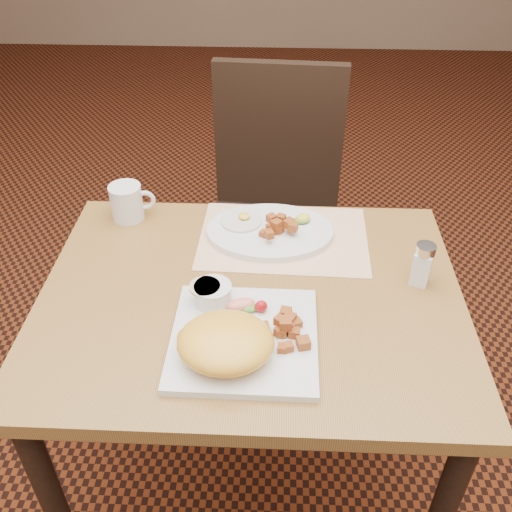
% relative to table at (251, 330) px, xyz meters
% --- Properties ---
extents(ground, '(8.00, 8.00, 0.00)m').
position_rel_table_xyz_m(ground, '(0.00, 0.00, -0.64)').
color(ground, black).
rests_on(ground, ground).
extents(table, '(0.90, 0.70, 0.75)m').
position_rel_table_xyz_m(table, '(0.00, 0.00, 0.00)').
color(table, olive).
rests_on(table, ground).
extents(chair_far, '(0.45, 0.46, 0.97)m').
position_rel_table_xyz_m(chair_far, '(0.04, 0.69, -0.10)').
color(chair_far, black).
rests_on(chair_far, ground).
extents(placemat, '(0.41, 0.29, 0.00)m').
position_rel_table_xyz_m(placemat, '(0.07, 0.20, 0.11)').
color(placemat, white).
rests_on(placemat, table).
extents(plate_square, '(0.28, 0.28, 0.02)m').
position_rel_table_xyz_m(plate_square, '(-0.01, -0.14, 0.12)').
color(plate_square, silver).
rests_on(plate_square, table).
extents(plate_oval, '(0.31, 0.23, 0.02)m').
position_rel_table_xyz_m(plate_oval, '(0.03, 0.22, 0.12)').
color(plate_oval, silver).
rests_on(plate_oval, placemat).
extents(hollandaise_mound, '(0.19, 0.16, 0.07)m').
position_rel_table_xyz_m(hollandaise_mound, '(-0.04, -0.19, 0.16)').
color(hollandaise_mound, yellow).
rests_on(hollandaise_mound, plate_square).
extents(ramekin, '(0.09, 0.08, 0.04)m').
position_rel_table_xyz_m(ramekin, '(-0.08, -0.04, 0.15)').
color(ramekin, silver).
rests_on(ramekin, plate_square).
extents(garnish_sq, '(0.09, 0.05, 0.03)m').
position_rel_table_xyz_m(garnish_sq, '(-0.00, -0.06, 0.14)').
color(garnish_sq, '#387223').
rests_on(garnish_sq, plate_square).
extents(fried_egg, '(0.10, 0.10, 0.02)m').
position_rel_table_xyz_m(fried_egg, '(-0.03, 0.24, 0.13)').
color(fried_egg, white).
rests_on(fried_egg, plate_oval).
extents(garnish_ov, '(0.05, 0.04, 0.02)m').
position_rel_table_xyz_m(garnish_ov, '(0.11, 0.25, 0.14)').
color(garnish_ov, '#387223').
rests_on(garnish_ov, plate_oval).
extents(salt_shaker, '(0.06, 0.06, 0.10)m').
position_rel_table_xyz_m(salt_shaker, '(0.36, 0.05, 0.16)').
color(salt_shaker, white).
rests_on(salt_shaker, table).
extents(coffee_mug, '(0.11, 0.08, 0.09)m').
position_rel_table_xyz_m(coffee_mug, '(-0.32, 0.28, 0.15)').
color(coffee_mug, silver).
rests_on(coffee_mug, table).
extents(home_fries_sq, '(0.10, 0.11, 0.04)m').
position_rel_table_xyz_m(home_fries_sq, '(0.08, -0.13, 0.14)').
color(home_fries_sq, '#AB531B').
rests_on(home_fries_sq, plate_square).
extents(home_fries_ov, '(0.09, 0.10, 0.03)m').
position_rel_table_xyz_m(home_fries_ov, '(0.05, 0.21, 0.14)').
color(home_fries_ov, '#AB531B').
rests_on(home_fries_ov, plate_oval).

